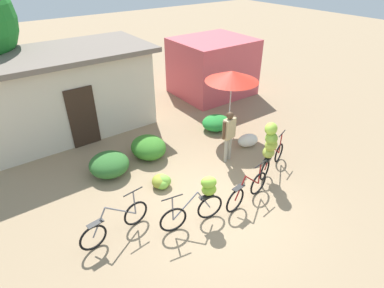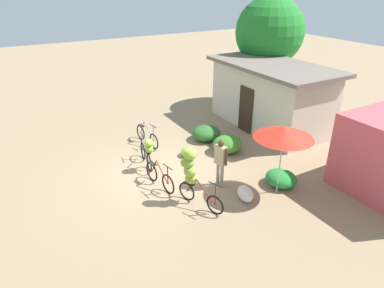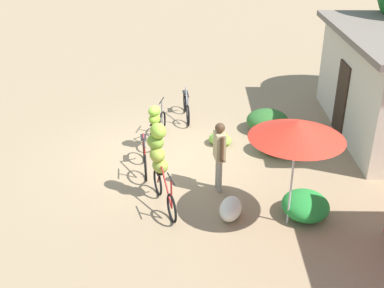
# 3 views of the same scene
# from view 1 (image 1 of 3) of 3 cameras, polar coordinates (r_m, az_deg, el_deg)

# --- Properties ---
(ground_plane) EXTENTS (60.00, 60.00, 0.00)m
(ground_plane) POSITION_cam_1_polar(r_m,az_deg,el_deg) (8.20, 3.89, -11.21)
(ground_plane) COLOR #977D5E
(building_low) EXTENTS (5.89, 3.14, 2.85)m
(building_low) POSITION_cam_1_polar(r_m,az_deg,el_deg) (11.77, -21.77, 8.83)
(building_low) COLOR beige
(building_low) RESTS_ON ground
(shop_pink) EXTENTS (3.20, 2.80, 2.43)m
(shop_pink) POSITION_cam_1_polar(r_m,az_deg,el_deg) (14.37, 3.75, 13.86)
(shop_pink) COLOR #CE5159
(shop_pink) RESTS_ON ground
(hedge_bush_front_left) EXTENTS (1.15, 1.19, 0.61)m
(hedge_bush_front_left) POSITION_cam_1_polar(r_m,az_deg,el_deg) (9.41, -14.85, -3.59)
(hedge_bush_front_left) COLOR #2F662A
(hedge_bush_front_left) RESTS_ON ground
(hedge_bush_front_right) EXTENTS (1.06, 1.22, 0.66)m
(hedge_bush_front_right) POSITION_cam_1_polar(r_m,az_deg,el_deg) (9.92, -7.93, -0.58)
(hedge_bush_front_right) COLOR #387A26
(hedge_bush_front_right) RESTS_ON ground
(hedge_bush_mid) EXTENTS (1.05, 0.97, 0.51)m
(hedge_bush_mid) POSITION_cam_1_polar(r_m,az_deg,el_deg) (11.46, 4.42, 3.86)
(hedge_bush_mid) COLOR #258D36
(hedge_bush_mid) RESTS_ON ground
(market_umbrella) EXTENTS (1.80, 1.80, 2.26)m
(market_umbrella) POSITION_cam_1_polar(r_m,az_deg,el_deg) (10.62, 7.29, 12.18)
(market_umbrella) COLOR beige
(market_umbrella) RESTS_ON ground
(bicycle_leftmost) EXTENTS (1.72, 0.27, 0.99)m
(bicycle_leftmost) POSITION_cam_1_polar(r_m,az_deg,el_deg) (7.44, -13.77, -13.92)
(bicycle_leftmost) COLOR black
(bicycle_leftmost) RESTS_ON ground
(bicycle_near_pile) EXTENTS (1.61, 0.42, 1.20)m
(bicycle_near_pile) POSITION_cam_1_polar(r_m,az_deg,el_deg) (7.36, 1.64, -9.84)
(bicycle_near_pile) COLOR black
(bicycle_near_pile) RESTS_ON ground
(bicycle_center_loaded) EXTENTS (1.62, 0.29, 0.98)m
(bicycle_center_loaded) POSITION_cam_1_polar(r_m,az_deg,el_deg) (8.19, 10.02, -8.38)
(bicycle_center_loaded) COLOR black
(bicycle_center_loaded) RESTS_ON ground
(bicycle_by_shop) EXTENTS (1.61, 0.76, 1.75)m
(bicycle_by_shop) POSITION_cam_1_polar(r_m,az_deg,el_deg) (8.86, 14.17, -0.20)
(bicycle_by_shop) COLOR black
(bicycle_by_shop) RESTS_ON ground
(banana_pile_on_ground) EXTENTS (0.66, 0.69, 0.34)m
(banana_pile_on_ground) POSITION_cam_1_polar(r_m,az_deg,el_deg) (8.74, -5.69, -6.78)
(banana_pile_on_ground) COLOR olive
(banana_pile_on_ground) RESTS_ON ground
(produce_sack) EXTENTS (0.79, 0.62, 0.44)m
(produce_sack) POSITION_cam_1_polar(r_m,az_deg,el_deg) (10.57, 10.14, 0.66)
(produce_sack) COLOR silver
(produce_sack) RESTS_ON ground
(person_vendor) EXTENTS (0.57, 0.27, 1.65)m
(person_vendor) POSITION_cam_1_polar(r_m,az_deg,el_deg) (9.37, 6.75, 2.26)
(person_vendor) COLOR gray
(person_vendor) RESTS_ON ground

